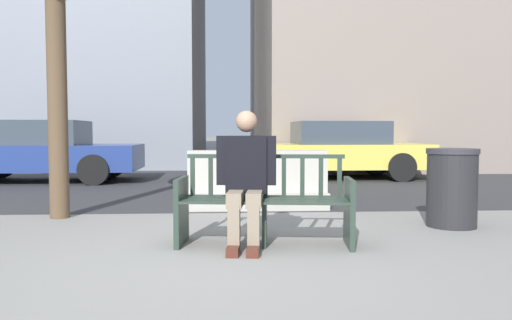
{
  "coord_description": "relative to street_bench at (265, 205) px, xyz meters",
  "views": [
    {
      "loc": [
        0.16,
        -4.06,
        1.11
      ],
      "look_at": [
        0.51,
        2.25,
        0.75
      ],
      "focal_mm": 35.0,
      "sensor_mm": 36.0,
      "label": 1
    }
  ],
  "objects": [
    {
      "name": "ground_plane",
      "position": [
        -0.51,
        -0.78,
        -0.4
      ],
      "size": [
        200.0,
        200.0,
        0.0
      ],
      "primitive_type": "plane",
      "color": "gray"
    },
    {
      "name": "street_bench",
      "position": [
        0.0,
        0.0,
        0.0
      ],
      "size": [
        1.74,
        0.7,
        0.88
      ],
      "color": "#28382D",
      "rests_on": "ground"
    },
    {
      "name": "street_asphalt",
      "position": [
        -0.51,
        7.92,
        -0.39
      ],
      "size": [
        120.0,
        12.0,
        0.01
      ],
      "primitive_type": "cube",
      "color": "#333335",
      "rests_on": "ground"
    },
    {
      "name": "trash_bin",
      "position": [
        2.25,
        0.81,
        0.06
      ],
      "size": [
        0.59,
        0.59,
        0.91
      ],
      "color": "#232326",
      "rests_on": "ground"
    },
    {
      "name": "seated_person",
      "position": [
        -0.18,
        -0.04,
        0.29
      ],
      "size": [
        0.59,
        0.75,
        1.31
      ],
      "color": "black",
      "rests_on": "ground"
    },
    {
      "name": "car_sedan_mid",
      "position": [
        -4.5,
        6.45,
        0.28
      ],
      "size": [
        4.22,
        2.01,
        1.35
      ],
      "color": "navy",
      "rests_on": "ground"
    },
    {
      "name": "jersey_barrier_centre",
      "position": [
        0.07,
        2.35,
        -0.06
      ],
      "size": [
        2.0,
        0.68,
        0.84
      ],
      "color": "#ADA89E",
      "rests_on": "ground"
    },
    {
      "name": "car_taxi_near",
      "position": [
        2.13,
        6.79,
        0.27
      ],
      "size": [
        4.49,
        2.02,
        1.35
      ],
      "color": "#DBC64C",
      "rests_on": "ground"
    }
  ]
}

